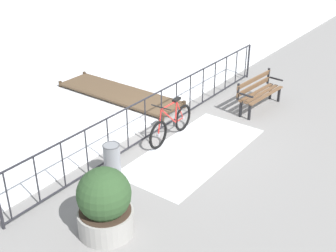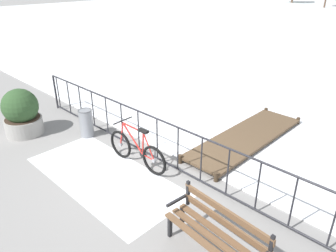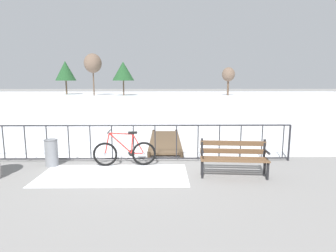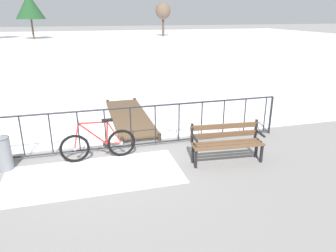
% 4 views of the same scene
% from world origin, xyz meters
% --- Properties ---
extents(ground_plane, '(160.00, 160.00, 0.00)m').
position_xyz_m(ground_plane, '(0.00, 0.00, 0.00)').
color(ground_plane, gray).
extents(frozen_pond, '(80.00, 56.00, 0.03)m').
position_xyz_m(frozen_pond, '(0.00, 28.40, 0.01)').
color(frozen_pond, white).
rests_on(frozen_pond, ground).
extents(snow_patch, '(3.63, 1.66, 0.01)m').
position_xyz_m(snow_patch, '(-0.37, -1.20, 0.00)').
color(snow_patch, white).
rests_on(snow_patch, ground).
extents(railing_fence, '(9.06, 0.06, 1.07)m').
position_xyz_m(railing_fence, '(0.00, 0.00, 0.56)').
color(railing_fence, '#232328').
rests_on(railing_fence, ground).
extents(bicycle_near_railing, '(1.71, 0.52, 0.97)m').
position_xyz_m(bicycle_near_railing, '(-0.20, -0.43, 0.37)').
color(bicycle_near_railing, black).
rests_on(bicycle_near_railing, ground).
extents(park_bench, '(1.64, 0.62, 0.89)m').
position_xyz_m(park_bench, '(2.56, -1.28, 0.51)').
color(park_bench, brown).
rests_on(park_bench, ground).
extents(trash_bin, '(0.35, 0.35, 0.73)m').
position_xyz_m(trash_bin, '(-2.19, -0.41, 0.37)').
color(trash_bin, gray).
rests_on(trash_bin, ground).
extents(wooden_dock, '(1.10, 3.90, 0.20)m').
position_xyz_m(wooden_dock, '(0.91, 2.20, 0.12)').
color(wooden_dock, brown).
rests_on(wooden_dock, ground).
extents(tree_far_west, '(2.10, 2.10, 4.62)m').
position_xyz_m(tree_far_west, '(11.51, 38.37, 3.41)').
color(tree_far_west, brown).
rests_on(tree_far_west, ground).
extents(tree_east_mid, '(3.58, 3.58, 5.50)m').
position_xyz_m(tree_east_mid, '(-5.79, 38.14, 3.97)').
color(tree_east_mid, brown).
rests_on(tree_east_mid, ground).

